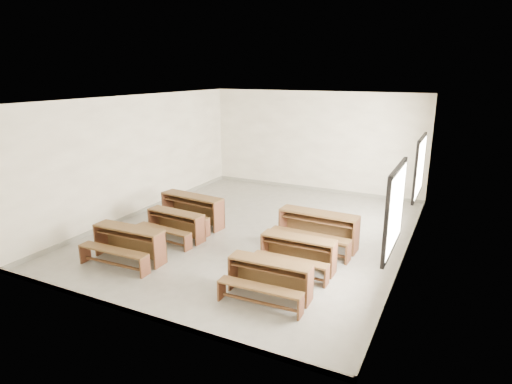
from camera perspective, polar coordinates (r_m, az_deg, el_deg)
The scene contains 7 objects.
room at distance 9.95m, azimuth 0.47°, elevation 6.28°, with size 8.50×8.50×3.20m.
desk_set_0 at distance 9.23m, azimuth -16.72°, elevation -6.36°, with size 1.60×0.86×0.71m.
desk_set_1 at distance 10.16m, azimuth -10.77°, elevation -4.11°, with size 1.50×0.86×0.65m.
desk_set_2 at distance 10.94m, azimuth -8.66°, elevation -2.14°, with size 1.81×1.07×0.78m.
desk_set_3 at distance 7.51m, azimuth 1.75°, elevation -11.15°, with size 1.50×0.81×0.66m.
desk_set_4 at distance 8.50m, azimuth 5.54°, elevation -7.85°, with size 1.49×0.79×0.67m.
desk_set_5 at distance 9.59m, azimuth 8.19°, elevation -4.66°, with size 1.80×0.98×0.79m.
Camera 1 is at (4.37, -8.83, 3.79)m, focal length 30.00 mm.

